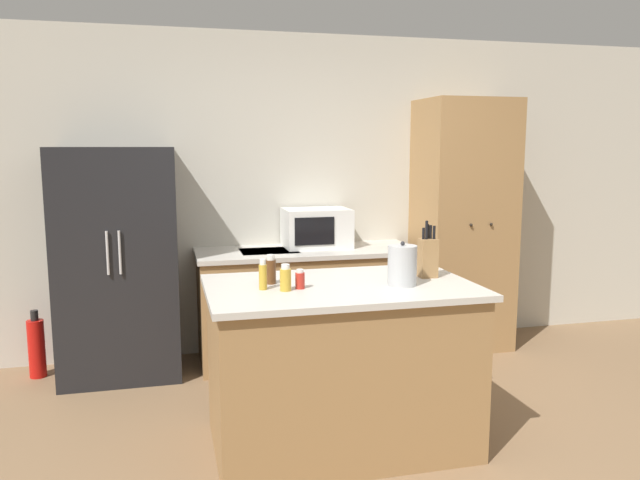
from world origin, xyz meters
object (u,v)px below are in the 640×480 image
spice_bottle_short_red (271,270)px  refrigerator (118,263)px  spice_bottle_amber_oil (300,280)px  microwave (316,228)px  spice_bottle_green_herb (263,275)px  pantry_cabinet (463,225)px  spice_bottle_tall_dark (286,278)px  knife_block (428,257)px  kettle (402,265)px  fire_extinguisher (37,348)px

spice_bottle_short_red → refrigerator: bearing=123.6°
spice_bottle_amber_oil → microwave: bearing=73.3°
spice_bottle_short_red → spice_bottle_green_herb: (-0.06, -0.13, 0.00)m
pantry_cabinet → spice_bottle_tall_dark: size_ratio=14.49×
spice_bottle_tall_dark → spice_bottle_amber_oil: bearing=20.0°
knife_block → kettle: size_ratio=1.36×
spice_bottle_short_red → fire_extinguisher: size_ratio=0.32×
microwave → spice_bottle_short_red: microwave is taller
spice_bottle_short_red → spice_bottle_amber_oil: (0.13, -0.16, -0.03)m
spice_bottle_tall_dark → kettle: 0.65m
pantry_cabinet → spice_bottle_green_herb: size_ratio=12.60×
pantry_cabinet → spice_bottle_tall_dark: pantry_cabinet is taller
pantry_cabinet → fire_extinguisher: size_ratio=4.10×
spice_bottle_green_herb → pantry_cabinet: bearing=38.2°
pantry_cabinet → spice_bottle_green_herb: bearing=-141.8°
spice_bottle_short_red → spice_bottle_green_herb: 0.15m
refrigerator → spice_bottle_short_red: 1.65m
pantry_cabinet → knife_block: pantry_cabinet is taller
pantry_cabinet → kettle: pantry_cabinet is taller
spice_bottle_short_red → spice_bottle_green_herb: bearing=-115.7°
spice_bottle_amber_oil → fire_extinguisher: 2.42m
spice_bottle_green_herb → kettle: (0.76, -0.08, 0.03)m
refrigerator → kettle: bearing=-44.6°
knife_block → spice_bottle_amber_oil: knife_block is taller
spice_bottle_amber_oil → kettle: kettle is taller
kettle → fire_extinguisher: size_ratio=0.49×
kettle → spice_bottle_tall_dark: bearing=177.7°
refrigerator → kettle: size_ratio=6.88×
knife_block → spice_bottle_amber_oil: (-0.79, -0.11, -0.07)m
spice_bottle_amber_oil → spice_bottle_green_herb: size_ratio=0.64×
refrigerator → kettle: 2.26m
fire_extinguisher → spice_bottle_amber_oil: bearing=-44.2°
pantry_cabinet → spice_bottle_tall_dark: bearing=-139.1°
knife_block → fire_extinguisher: (-2.44, 1.49, -0.83)m
spice_bottle_short_red → fire_extinguisher: bearing=136.4°
refrigerator → pantry_cabinet: (2.78, 0.03, 0.19)m
pantry_cabinet → microwave: pantry_cabinet is taller
refrigerator → knife_block: bearing=-37.7°
refrigerator → pantry_cabinet: pantry_cabinet is taller
microwave → spice_bottle_amber_oil: 1.71m
spice_bottle_amber_oil → kettle: size_ratio=0.43×
knife_block → spice_bottle_tall_dark: size_ratio=2.33×
kettle → spice_bottle_short_red: bearing=162.7°
spice_bottle_short_red → kettle: kettle is taller
knife_block → spice_bottle_tall_dark: bearing=-170.8°
refrigerator → microwave: size_ratio=3.23×
spice_bottle_tall_dark → spice_bottle_amber_oil: (0.09, 0.03, -0.02)m
spice_bottle_tall_dark → spice_bottle_short_red: size_ratio=0.88×
spice_bottle_amber_oil → kettle: bearing=-5.8°
pantry_cabinet → spice_bottle_green_herb: (-1.94, -1.53, -0.02)m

